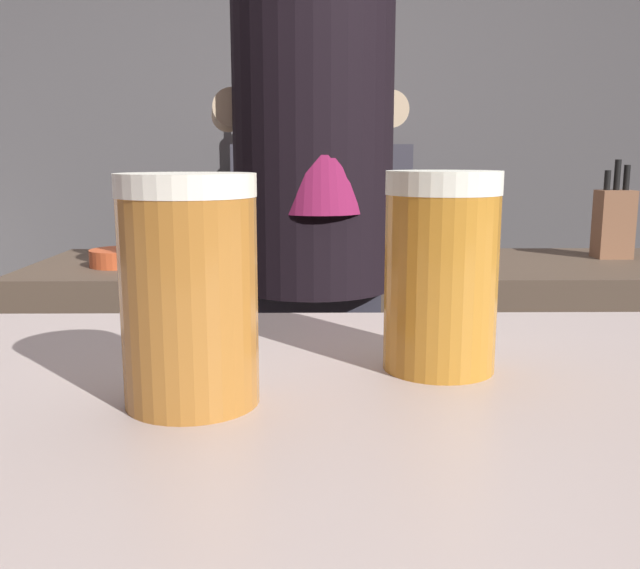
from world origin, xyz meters
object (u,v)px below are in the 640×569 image
object	(u,v)px
mixing_bowl	(121,258)
bottle_hot_sauce	(386,128)
chefs_knife	(413,263)
pint_glass_near	(441,272)
bottle_vinegar	(251,125)
pint_glass_far	(189,291)
knife_block	(614,222)
bartender	(314,246)

from	to	relation	value
mixing_bowl	bottle_hot_sauce	world-z (taller)	bottle_hot_sauce
chefs_knife	pint_glass_near	bearing A→B (deg)	-105.63
mixing_bowl	bottle_vinegar	distance (m)	1.57
bottle_hot_sauce	pint_glass_far	bearing A→B (deg)	-98.11
mixing_bowl	bottle_hot_sauce	bearing A→B (deg)	58.44
pint_glass_near	bottle_hot_sauce	bearing A→B (deg)	84.65
bottle_hot_sauce	knife_block	bearing A→B (deg)	-67.19
knife_block	mixing_bowl	distance (m)	1.43
knife_block	pint_glass_far	distance (m)	1.92
knife_block	pint_glass_near	bearing A→B (deg)	-116.99
pint_glass_near	pint_glass_far	distance (m)	0.16
bartender	chefs_knife	distance (m)	0.50
mixing_bowl	pint_glass_near	bearing A→B (deg)	-67.31
chefs_knife	pint_glass_far	size ratio (longest dim) A/B	1.89
mixing_bowl	bartender	bearing A→B (deg)	-36.90
pint_glass_near	mixing_bowl	bearing A→B (deg)	112.69
chefs_knife	bottle_vinegar	xyz separation A→B (m)	(-0.57, 1.49, 0.44)
pint_glass_far	bottle_vinegar	world-z (taller)	bottle_vinegar
mixing_bowl	bottle_hot_sauce	distance (m)	1.72
bottle_hot_sauce	mixing_bowl	bearing A→B (deg)	-121.56
mixing_bowl	bottle_vinegar	size ratio (longest dim) A/B	0.69
chefs_knife	pint_glass_near	xyz separation A→B (m)	(-0.20, -1.46, 0.22)
pint_glass_far	bottle_vinegar	distance (m)	3.03
pint_glass_near	pint_glass_far	xyz separation A→B (m)	(-0.15, -0.06, -0.00)
chefs_knife	pint_glass_far	bearing A→B (deg)	-110.75
chefs_knife	bottle_hot_sauce	bearing A→B (deg)	79.47
bartender	mixing_bowl	world-z (taller)	bartender
chefs_knife	knife_block	bearing A→B (deg)	4.34
mixing_bowl	bottle_vinegar	world-z (taller)	bottle_vinegar
knife_block	bottle_hot_sauce	bearing A→B (deg)	112.81
pint_glass_near	bottle_hot_sauce	world-z (taller)	bottle_hot_sauce
bottle_vinegar	bottle_hot_sauce	world-z (taller)	bottle_vinegar
pint_glass_far	bottle_hot_sauce	world-z (taller)	bottle_hot_sauce
chefs_knife	pint_glass_far	world-z (taller)	pint_glass_far
bartender	knife_block	size ratio (longest dim) A/B	5.96
bartender	bottle_vinegar	xyz separation A→B (m)	(-0.29, 1.89, 0.34)
chefs_knife	bottle_vinegar	distance (m)	1.65
knife_block	bottle_vinegar	world-z (taller)	bottle_vinegar
knife_block	bottle_hot_sauce	world-z (taller)	bottle_hot_sauce
knife_block	chefs_knife	bearing A→B (deg)	-167.88
pint_glass_far	pint_glass_near	bearing A→B (deg)	22.34
pint_glass_near	bartender	bearing A→B (deg)	94.20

